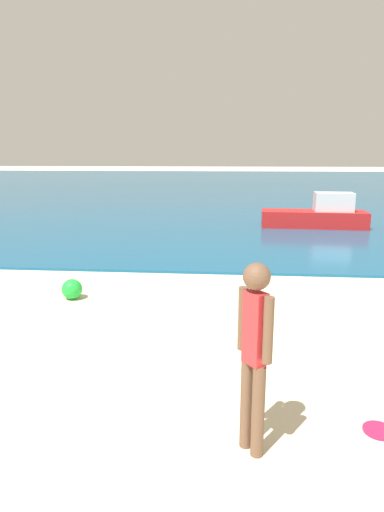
{
  "coord_description": "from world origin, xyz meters",
  "views": [
    {
      "loc": [
        0.94,
        2.78,
        2.59
      ],
      "look_at": [
        0.35,
        9.64,
        0.99
      ],
      "focal_mm": 30.78,
      "sensor_mm": 36.0,
      "label": 1
    }
  ],
  "objects_px": {
    "boat_near": "(318,215)",
    "frisbee": "(379,431)",
    "beach_ball": "(72,289)",
    "person_standing": "(254,348)"
  },
  "relations": [
    {
      "from": "boat_near",
      "to": "beach_ball",
      "type": "height_order",
      "value": "boat_near"
    },
    {
      "from": "person_standing",
      "to": "boat_near",
      "type": "xyz_separation_m",
      "value": [
        2.9,
        12.35,
        -0.5
      ]
    },
    {
      "from": "frisbee",
      "to": "person_standing",
      "type": "bearing_deg",
      "value": -163.22
    },
    {
      "from": "frisbee",
      "to": "boat_near",
      "type": "height_order",
      "value": "boat_near"
    },
    {
      "from": "frisbee",
      "to": "beach_ball",
      "type": "distance_m",
      "value": 5.63
    },
    {
      "from": "person_standing",
      "to": "boat_near",
      "type": "relative_size",
      "value": 0.47
    },
    {
      "from": "person_standing",
      "to": "beach_ball",
      "type": "distance_m",
      "value": 5.1
    },
    {
      "from": "boat_near",
      "to": "frisbee",
      "type": "bearing_deg",
      "value": 85.16
    },
    {
      "from": "boat_near",
      "to": "beach_ball",
      "type": "xyz_separation_m",
      "value": [
        -5.98,
        -8.37,
        -0.3
      ]
    },
    {
      "from": "person_standing",
      "to": "frisbee",
      "type": "distance_m",
      "value": 1.62
    }
  ]
}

